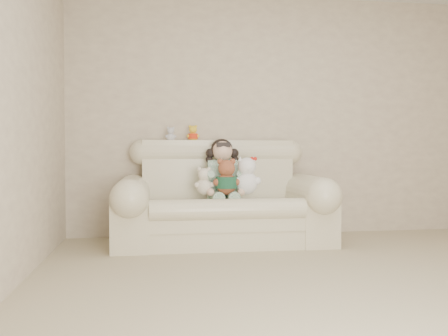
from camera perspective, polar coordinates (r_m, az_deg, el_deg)
floor at (r=3.12m, az=18.06°, el=-15.08°), size 5.00×5.00×0.00m
wall_back at (r=5.35m, az=6.23°, el=6.15°), size 4.50×0.00×4.50m
sofa at (r=4.73m, az=-0.17°, el=-2.80°), size 2.10×0.95×1.03m
seated_child at (r=4.80m, az=-0.20°, el=-0.11°), size 0.39×0.48×0.63m
brown_teddy at (r=4.57m, az=0.29°, el=-0.63°), size 0.31×0.27×0.40m
white_cat at (r=4.62m, az=2.71°, el=-0.44°), size 0.28×0.22×0.43m
cream_teddy at (r=4.60m, az=-2.37°, el=-1.22°), size 0.24×0.22×0.31m
yellow_mini_bear at (r=5.05m, az=-3.70°, el=4.28°), size 0.14×0.11×0.21m
grey_mini_plush at (r=5.03m, az=-6.33°, el=4.15°), size 0.13×0.11×0.18m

